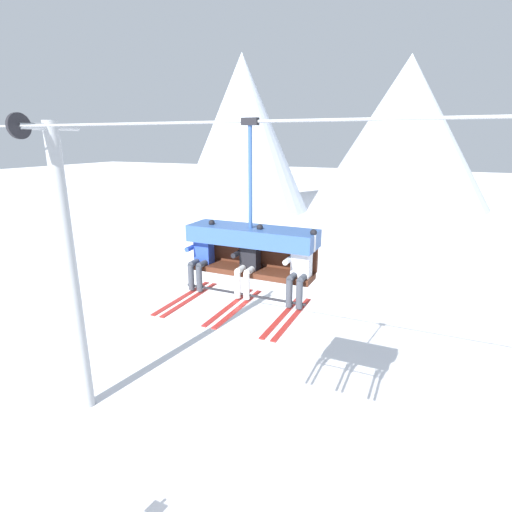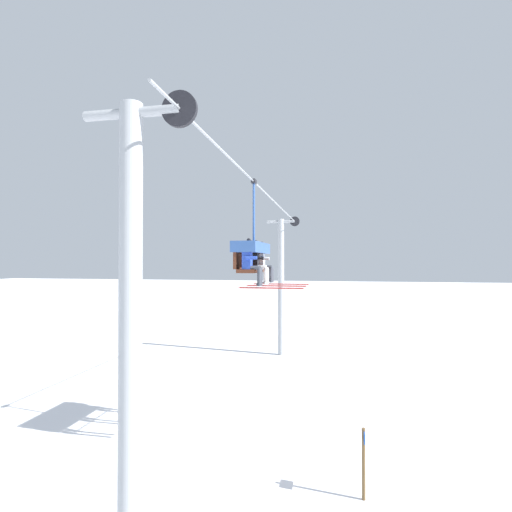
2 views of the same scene
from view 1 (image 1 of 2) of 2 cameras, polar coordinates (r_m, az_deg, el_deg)
ground_plane at (r=10.44m, az=5.12°, el=-28.88°), size 200.00×200.00×0.00m
mountain_peak_west at (r=59.05m, az=-3.88°, el=14.09°), size 12.97×12.97×10.17m
mountain_peak_central at (r=43.72m, az=-1.93°, el=16.97°), size 13.95×13.95×15.72m
mountain_peak_east at (r=49.76m, az=20.46°, el=16.20°), size 19.20×19.20×16.20m
lift_tower_near at (r=11.47m, az=-25.09°, el=-1.73°), size 0.36×1.88×7.96m
lift_cable at (r=6.20m, az=26.48°, el=17.29°), size 19.18×0.05×0.05m
chairlift_chair at (r=7.14m, az=-0.53°, el=1.94°), size 2.35×0.74×2.98m
skier_blue at (r=7.48m, az=-7.89°, el=0.19°), size 0.48×1.70×1.34m
skier_black at (r=7.03m, az=-1.23°, el=-0.70°), size 0.48×1.70×1.34m
skier_white at (r=6.69m, az=6.21°, el=-1.70°), size 0.48×1.70×1.34m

